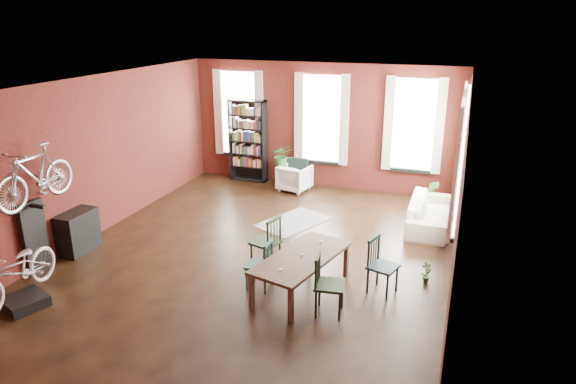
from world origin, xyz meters
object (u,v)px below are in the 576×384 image
at_px(bookshelf, 248,141).
at_px(plant_stand, 281,178).
at_px(dining_chair_d, 383,266).
at_px(dining_chair_a, 259,265).
at_px(console_table, 78,232).
at_px(bicycle_floor, 11,247).
at_px(dining_chair_b, 266,242).
at_px(cream_sofa, 430,208).
at_px(dining_chair_c, 330,285).
at_px(white_armchair, 295,177).
at_px(bike_trainer, 25,302).
at_px(dining_table, 302,274).

distance_m(bookshelf, plant_stand, 1.40).
bearing_deg(dining_chair_d, plant_stand, 54.26).
xyz_separation_m(dining_chair_a, bookshelf, (-2.52, 5.37, 0.67)).
xyz_separation_m(console_table, bicycle_floor, (0.55, -1.95, 0.63)).
xyz_separation_m(dining_chair_b, cream_sofa, (2.61, 2.93, -0.08)).
xyz_separation_m(dining_chair_c, white_armchair, (-2.34, 5.30, -0.10)).
bearing_deg(dining_chair_c, cream_sofa, -23.30).
relative_size(dining_chair_a, bike_trainer, 1.47).
xyz_separation_m(dining_table, plant_stand, (-2.13, 4.89, -0.03)).
distance_m(white_armchair, bicycle_floor, 7.11).
bearing_deg(dining_chair_a, cream_sofa, 145.70).
bearing_deg(dining_table, console_table, -166.43).
distance_m(dining_table, console_table, 4.50).
xyz_separation_m(console_table, plant_stand, (2.36, 4.84, -0.11)).
bearing_deg(bike_trainer, dining_chair_c, 17.29).
bearing_deg(bicycle_floor, dining_table, 19.74).
xyz_separation_m(bookshelf, cream_sofa, (4.95, -1.70, -0.69)).
height_order(dining_chair_a, dining_chair_c, dining_chair_c).
bearing_deg(white_armchair, bike_trainer, 83.95).
height_order(cream_sofa, bicycle_floor, bicycle_floor).
bearing_deg(dining_chair_a, dining_chair_c, 74.43).
xyz_separation_m(dining_table, bookshelf, (-3.21, 5.25, 0.78)).
bearing_deg(dining_chair_c, dining_chair_a, 67.88).
xyz_separation_m(dining_table, console_table, (-4.49, 0.05, 0.08)).
relative_size(dining_chair_d, bicycle_floor, 0.54).
height_order(dining_chair_d, bicycle_floor, bicycle_floor).
relative_size(bookshelf, cream_sofa, 1.06).
xyz_separation_m(dining_chair_b, bicycle_floor, (-3.07, -2.52, 0.55)).
bearing_deg(dining_table, bicycle_floor, -140.07).
bearing_deg(white_armchair, dining_chair_a, 113.97).
xyz_separation_m(cream_sofa, plant_stand, (-3.87, 1.34, -0.12)).
bearing_deg(bicycle_floor, dining_chair_d, 18.05).
bearing_deg(bicycle_floor, dining_chair_c, 11.63).
bearing_deg(dining_table, dining_chair_d, 32.59).
relative_size(bookshelf, bicycle_floor, 1.27).
relative_size(dining_chair_c, dining_chair_d, 1.02).
distance_m(bookshelf, console_table, 5.40).
relative_size(dining_chair_c, bookshelf, 0.43).
relative_size(bike_trainer, plant_stand, 1.00).
xyz_separation_m(dining_table, bike_trainer, (-3.93, -1.87, -0.24)).
bearing_deg(dining_chair_d, dining_chair_a, 122.65).
xyz_separation_m(dining_chair_b, dining_chair_d, (2.12, -0.21, -0.02)).
bearing_deg(console_table, cream_sofa, 29.33).
xyz_separation_m(dining_chair_a, plant_stand, (-1.44, 5.01, -0.14)).
height_order(dining_chair_d, cream_sofa, dining_chair_d).
height_order(dining_chair_b, dining_chair_d, dining_chair_b).
relative_size(bike_trainer, bicycle_floor, 0.34).
height_order(console_table, plant_stand, console_table).
relative_size(plant_stand, bicycle_floor, 0.33).
relative_size(dining_chair_d, plant_stand, 1.61).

